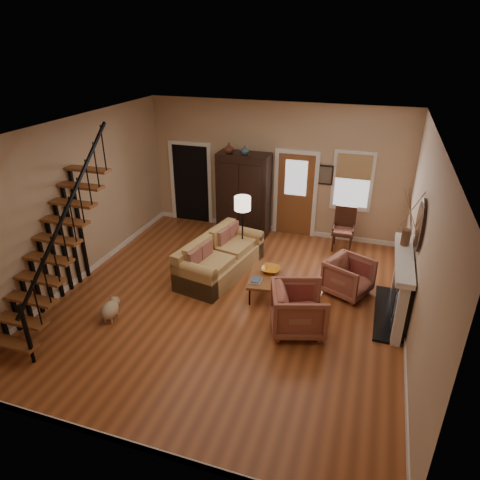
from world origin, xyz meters
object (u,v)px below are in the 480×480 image
(armchair_left, at_px, (299,309))
(side_chair, at_px, (343,230))
(sofa, at_px, (221,257))
(armoire, at_px, (244,194))
(armchair_right, at_px, (349,277))
(floor_lamp, at_px, (242,230))
(coffee_table, at_px, (266,284))

(armchair_left, xyz_separation_m, side_chair, (0.40, 3.41, 0.09))
(sofa, bearing_deg, armoire, 106.02)
(armchair_right, distance_m, side_chair, 1.98)
(armoire, distance_m, sofa, 2.32)
(armoire, bearing_deg, floor_lamp, -73.38)
(armoire, bearing_deg, coffee_table, -63.66)
(armoire, xyz_separation_m, armchair_right, (2.87, -2.15, -0.68))
(sofa, relative_size, side_chair, 2.18)
(sofa, xyz_separation_m, side_chair, (2.36, 2.02, 0.10))
(coffee_table, distance_m, floor_lamp, 1.52)
(armchair_left, distance_m, armchair_right, 1.63)
(armchair_right, distance_m, floor_lamp, 2.52)
(armchair_left, bearing_deg, coffee_table, 23.51)
(armoire, height_order, armchair_right, armoire)
(armchair_left, xyz_separation_m, armchair_right, (0.72, 1.47, -0.05))
(armchair_left, height_order, side_chair, side_chair)
(armoire, height_order, side_chair, armoire)
(floor_lamp, height_order, side_chair, floor_lamp)
(armchair_right, relative_size, side_chair, 0.80)
(sofa, relative_size, floor_lamp, 1.42)
(sofa, bearing_deg, armchair_left, -24.36)
(sofa, xyz_separation_m, floor_lamp, (0.26, 0.69, 0.37))
(armoire, distance_m, side_chair, 2.61)
(armchair_left, distance_m, side_chair, 3.44)
(armchair_left, bearing_deg, side_chair, -24.16)
(armoire, xyz_separation_m, sofa, (0.19, -2.22, -0.64))
(armchair_right, bearing_deg, armoire, 77.85)
(armoire, distance_m, armchair_right, 3.65)
(armoire, bearing_deg, armchair_left, -59.27)
(armoire, height_order, coffee_table, armoire)
(armoire, bearing_deg, side_chair, -4.48)
(coffee_table, bearing_deg, armoire, 116.34)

